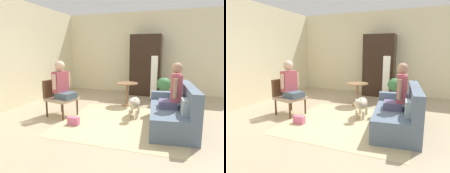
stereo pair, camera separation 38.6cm
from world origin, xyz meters
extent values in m
plane|color=tan|center=(0.00, 0.00, 0.00)|extent=(7.38, 7.38, 0.00)
cube|color=beige|center=(0.00, 3.13, 1.43)|extent=(6.41, 0.12, 2.86)
cube|color=beige|center=(-2.96, 0.30, 1.43)|extent=(0.12, 6.75, 2.86)
cube|color=#C6B284|center=(0.14, -0.21, 0.00)|extent=(2.60, 2.39, 0.01)
cube|color=slate|center=(1.10, -0.18, 0.21)|extent=(0.99, 1.75, 0.41)
cube|color=slate|center=(1.41, -0.15, 0.64)|extent=(0.37, 1.68, 0.45)
cube|color=slate|center=(1.02, 0.55, 0.50)|extent=(0.83, 0.27, 0.17)
cube|color=#9EB2B7|center=(1.33, -0.58, 0.55)|extent=(0.14, 0.33, 0.28)
cylinder|color=#4C331E|center=(-1.05, -0.06, 0.19)|extent=(0.04, 0.04, 0.38)
cylinder|color=#4C331E|center=(-1.17, -0.51, 0.19)|extent=(0.04, 0.04, 0.38)
cylinder|color=#4C331E|center=(-1.56, 0.07, 0.19)|extent=(0.04, 0.04, 0.38)
cylinder|color=#4C331E|center=(-1.67, -0.39, 0.19)|extent=(0.04, 0.04, 0.38)
cube|color=tan|center=(-1.36, -0.22, 0.41)|extent=(0.73, 0.70, 0.06)
cube|color=#4C331E|center=(-1.62, -0.16, 0.64)|extent=(0.21, 0.57, 0.41)
cube|color=#575177|center=(1.03, -0.19, 0.48)|extent=(0.39, 0.39, 0.14)
cube|color=#B24C59|center=(1.17, -0.18, 0.81)|extent=(0.22, 0.37, 0.52)
sphere|color=#A57A60|center=(1.17, -0.18, 1.20)|extent=(0.20, 0.20, 0.20)
cylinder|color=#A57A60|center=(1.16, -0.40, 0.84)|extent=(0.08, 0.08, 0.37)
cylinder|color=#A57A60|center=(1.11, 0.03, 0.84)|extent=(0.08, 0.08, 0.37)
cube|color=#445563|center=(-1.22, -0.26, 0.51)|extent=(0.46, 0.44, 0.14)
cube|color=#B24C59|center=(-1.38, -0.22, 0.81)|extent=(0.26, 0.39, 0.47)
sphere|color=#DDB293|center=(-1.38, -0.22, 1.18)|extent=(0.23, 0.23, 0.23)
cylinder|color=#DDB293|center=(-1.29, -0.01, 0.84)|extent=(0.08, 0.08, 0.33)
cylinder|color=#DDB293|center=(-1.39, -0.44, 0.84)|extent=(0.08, 0.08, 0.33)
cylinder|color=olive|center=(-0.14, 1.18, 0.63)|extent=(0.59, 0.59, 0.02)
cylinder|color=olive|center=(-0.14, 1.18, 0.31)|extent=(0.06, 0.06, 0.61)
cylinder|color=olive|center=(-0.14, 1.18, 0.01)|extent=(0.28, 0.28, 0.03)
ellipsoid|color=beige|center=(0.26, 0.27, 0.32)|extent=(0.30, 0.55, 0.26)
sphere|color=beige|center=(0.29, -0.05, 0.40)|extent=(0.20, 0.20, 0.20)
cone|color=beige|center=(0.34, -0.05, 0.50)|extent=(0.06, 0.06, 0.06)
cone|color=beige|center=(0.24, -0.06, 0.50)|extent=(0.06, 0.06, 0.06)
cylinder|color=beige|center=(0.23, 0.62, 0.36)|extent=(0.05, 0.18, 0.10)
cylinder|color=beige|center=(0.35, 0.09, 0.10)|extent=(0.06, 0.06, 0.19)
cylinder|color=beige|center=(0.20, 0.08, 0.10)|extent=(0.06, 0.06, 0.19)
cylinder|color=beige|center=(0.32, 0.46, 0.10)|extent=(0.06, 0.06, 0.19)
cylinder|color=beige|center=(0.17, 0.45, 0.10)|extent=(0.06, 0.06, 0.19)
cylinder|color=#4C5156|center=(0.83, 1.55, 0.12)|extent=(0.32, 0.32, 0.23)
cylinder|color=brown|center=(0.83, 1.55, 0.33)|extent=(0.03, 0.03, 0.20)
ellipsoid|color=#38733E|center=(0.83, 1.55, 0.59)|extent=(0.41, 0.41, 0.37)
cube|color=#4C4742|center=(0.50, 1.95, 0.03)|extent=(0.20, 0.20, 0.06)
cube|color=white|center=(0.50, 1.95, 0.71)|extent=(0.18, 0.18, 1.30)
cube|color=black|center=(0.12, 2.72, 1.02)|extent=(1.01, 0.56, 2.05)
cube|color=#D8668C|center=(-0.81, -0.67, 0.08)|extent=(0.24, 0.12, 0.17)
camera|label=1|loc=(1.19, -4.20, 1.52)|focal=32.32mm
camera|label=2|loc=(1.55, -4.07, 1.52)|focal=32.32mm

